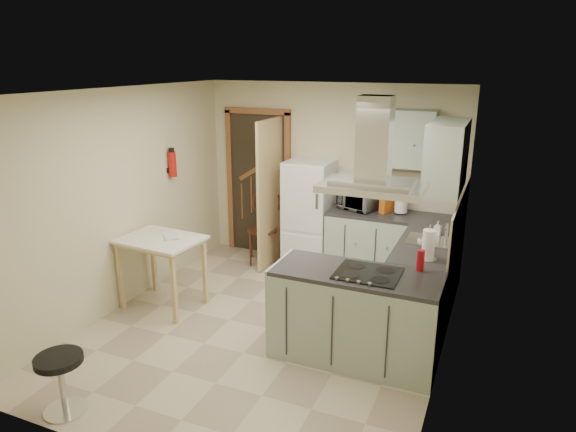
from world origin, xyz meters
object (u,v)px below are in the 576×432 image
at_px(microwave, 358,200).
at_px(peninsula, 355,316).
at_px(bentwood_chair, 263,230).
at_px(fridge, 309,215).
at_px(drop_leaf_table, 163,273).
at_px(stool, 62,384).
at_px(extractor_hood, 372,187).

bearing_deg(microwave, peninsula, -55.22).
xyz_separation_m(peninsula, bentwood_chair, (-1.89, 1.89, 0.03)).
height_order(fridge, microwave, fridge).
distance_m(fridge, peninsula, 2.35).
distance_m(drop_leaf_table, stool, 1.94).
bearing_deg(bentwood_chair, extractor_hood, -67.89).
relative_size(peninsula, microwave, 3.31).
bearing_deg(bentwood_chair, microwave, -18.81).
distance_m(peninsula, extractor_hood, 1.27).
relative_size(peninsula, bentwood_chair, 1.63).
xyz_separation_m(peninsula, drop_leaf_table, (-2.36, 0.19, -0.03)).
height_order(extractor_hood, microwave, extractor_hood).
distance_m(peninsula, microwave, 2.18).
xyz_separation_m(extractor_hood, stool, (-2.08, -1.70, -1.46)).
distance_m(extractor_hood, microwave, 2.24).
relative_size(fridge, drop_leaf_table, 1.67).
bearing_deg(fridge, extractor_hood, -56.21).
relative_size(drop_leaf_table, bentwood_chair, 0.95).
relative_size(fridge, peninsula, 0.97).
bearing_deg(extractor_hood, stool, -140.67).
xyz_separation_m(fridge, bentwood_chair, (-0.67, -0.09, -0.27)).
bearing_deg(stool, microwave, 69.28).
relative_size(bentwood_chair, stool, 1.85).
bearing_deg(fridge, drop_leaf_table, -122.30).
bearing_deg(extractor_hood, drop_leaf_table, 175.52).
xyz_separation_m(bentwood_chair, stool, (-0.08, -3.59, -0.22)).
xyz_separation_m(peninsula, microwave, (-0.57, 2.02, 0.58)).
bearing_deg(drop_leaf_table, peninsula, -0.30).
height_order(peninsula, microwave, microwave).
height_order(bentwood_chair, microwave, microwave).
bearing_deg(extractor_hood, fridge, 123.79).
height_order(drop_leaf_table, stool, drop_leaf_table).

